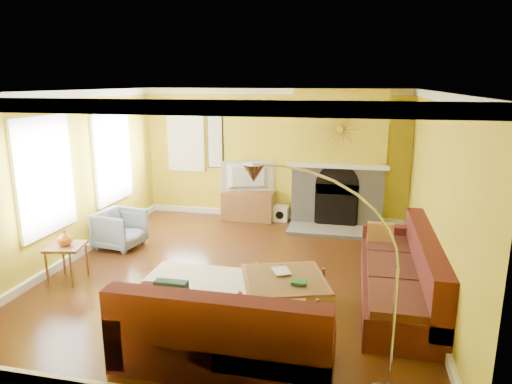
% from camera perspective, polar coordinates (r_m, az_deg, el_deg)
% --- Properties ---
extents(floor, '(5.50, 6.00, 0.02)m').
position_cam_1_polar(floor, '(7.06, -2.40, -10.08)').
color(floor, '#5A2F13').
rests_on(floor, ground).
extents(ceiling, '(5.50, 6.00, 0.02)m').
position_cam_1_polar(ceiling, '(6.47, -2.65, 12.56)').
color(ceiling, white).
rests_on(ceiling, ground).
extents(wall_back, '(5.50, 0.02, 2.70)m').
position_cam_1_polar(wall_back, '(9.52, 2.19, 4.69)').
color(wall_back, gold).
rests_on(wall_back, ground).
extents(wall_front, '(5.50, 0.02, 2.70)m').
position_cam_1_polar(wall_front, '(3.94, -14.09, -8.87)').
color(wall_front, gold).
rests_on(wall_front, ground).
extents(wall_left, '(0.02, 6.00, 2.70)m').
position_cam_1_polar(wall_left, '(7.81, -22.49, 1.67)').
color(wall_left, gold).
rests_on(wall_left, ground).
extents(wall_right, '(0.02, 6.00, 2.70)m').
position_cam_1_polar(wall_right, '(6.50, 21.68, -0.49)').
color(wall_right, gold).
rests_on(wall_right, ground).
extents(baseboard, '(5.50, 6.00, 0.12)m').
position_cam_1_polar(baseboard, '(7.04, -2.41, -9.56)').
color(baseboard, white).
rests_on(baseboard, floor).
extents(crown_molding, '(5.50, 6.00, 0.12)m').
position_cam_1_polar(crown_molding, '(6.47, -2.64, 11.94)').
color(crown_molding, white).
rests_on(crown_molding, ceiling).
extents(window_left_near, '(0.06, 1.22, 1.72)m').
position_cam_1_polar(window_left_near, '(8.84, -17.59, 4.35)').
color(window_left_near, white).
rests_on(window_left_near, wall_left).
extents(window_left_far, '(0.06, 1.22, 1.72)m').
position_cam_1_polar(window_left_far, '(7.28, -25.00, 1.83)').
color(window_left_far, white).
rests_on(window_left_far, wall_left).
extents(window_back, '(0.82, 0.06, 1.22)m').
position_cam_1_polar(window_back, '(9.96, -8.72, 6.10)').
color(window_back, white).
rests_on(window_back, wall_back).
extents(wall_art, '(0.34, 0.04, 1.14)m').
position_cam_1_polar(wall_art, '(9.75, -5.13, 6.33)').
color(wall_art, white).
rests_on(wall_art, wall_back).
extents(fireplace, '(1.80, 0.40, 2.70)m').
position_cam_1_polar(fireplace, '(9.17, 10.30, 4.13)').
color(fireplace, gray).
rests_on(fireplace, floor).
extents(mantel, '(1.92, 0.22, 0.08)m').
position_cam_1_polar(mantel, '(8.95, 10.20, 3.25)').
color(mantel, white).
rests_on(mantel, fireplace).
extents(hearth, '(1.80, 0.70, 0.06)m').
position_cam_1_polar(hearth, '(8.95, 9.79, -4.80)').
color(hearth, gray).
rests_on(hearth, floor).
extents(sunburst, '(0.70, 0.04, 0.70)m').
position_cam_1_polar(sunburst, '(8.86, 10.40, 7.72)').
color(sunburst, olive).
rests_on(sunburst, fireplace).
extents(rug, '(2.40, 1.80, 0.02)m').
position_cam_1_polar(rug, '(6.41, -4.79, -12.51)').
color(rug, beige).
rests_on(rug, floor).
extents(sectional_sofa, '(3.37, 3.73, 0.90)m').
position_cam_1_polar(sectional_sofa, '(5.94, 5.53, -10.03)').
color(sectional_sofa, '#521D1A').
rests_on(sectional_sofa, floor).
extents(coffee_table, '(1.30, 1.30, 0.41)m').
position_cam_1_polar(coffee_table, '(6.00, 3.53, -12.36)').
color(coffee_table, white).
rests_on(coffee_table, floor).
extents(media_console, '(1.07, 0.48, 0.59)m').
position_cam_1_polar(media_console, '(9.58, -0.96, -1.71)').
color(media_console, brown).
rests_on(media_console, floor).
extents(tv, '(1.10, 0.46, 0.64)m').
position_cam_1_polar(tv, '(9.44, -0.97, 1.89)').
color(tv, black).
rests_on(tv, media_console).
extents(subwoofer, '(0.31, 0.31, 0.31)m').
position_cam_1_polar(subwoofer, '(9.55, 3.13, -2.65)').
color(subwoofer, white).
rests_on(subwoofer, floor).
extents(armchair, '(0.82, 0.80, 0.66)m').
position_cam_1_polar(armchair, '(8.30, -16.65, -4.47)').
color(armchair, gray).
rests_on(armchair, floor).
extents(side_table, '(0.58, 0.58, 0.54)m').
position_cam_1_polar(side_table, '(7.24, -22.54, -8.17)').
color(side_table, brown).
rests_on(side_table, floor).
extents(vase, '(0.28, 0.28, 0.23)m').
position_cam_1_polar(vase, '(7.11, -22.82, -5.30)').
color(vase, orange).
rests_on(vase, side_table).
extents(book, '(0.31, 0.34, 0.03)m').
position_cam_1_polar(book, '(6.02, 2.25, -9.96)').
color(book, white).
rests_on(book, coffee_table).
extents(arc_lamp, '(1.35, 0.36, 2.13)m').
position_cam_1_polar(arc_lamp, '(4.18, 9.02, -11.54)').
color(arc_lamp, silver).
rests_on(arc_lamp, floor).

